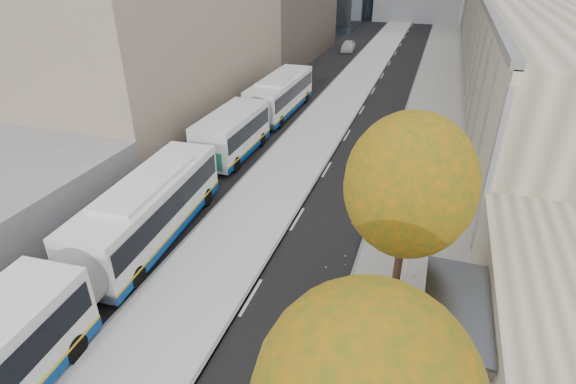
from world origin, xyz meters
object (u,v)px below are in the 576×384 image
at_px(bus_far, 263,108).
at_px(bus_shelter, 462,317).
at_px(bus_near, 97,259).
at_px(distant_car, 348,46).

bearing_deg(bus_far, bus_shelter, -53.09).
height_order(bus_shelter, bus_near, bus_near).
bearing_deg(bus_near, distant_car, 86.90).
bearing_deg(bus_far, distant_car, 90.13).
relative_size(bus_shelter, bus_near, 0.26).
xyz_separation_m(bus_near, bus_far, (-0.63, 18.80, 0.00)).
distance_m(bus_far, distant_car, 30.01).
relative_size(bus_far, distant_car, 4.27).
distance_m(bus_near, bus_far, 18.81).
xyz_separation_m(bus_shelter, bus_near, (-12.92, -0.44, -0.63)).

